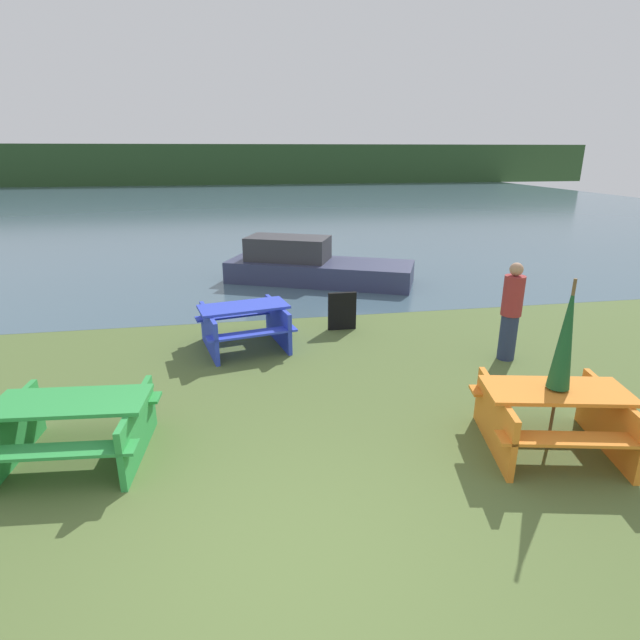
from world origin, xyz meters
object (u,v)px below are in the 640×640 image
at_px(person, 511,312).
at_px(signboard, 342,311).
at_px(umbrella_darkgreen, 566,336).
at_px(boat, 312,266).
at_px(picnic_table_green, 74,423).
at_px(picnic_table_orange, 553,413).
at_px(picnic_table_blue, 244,323).

distance_m(person, signboard, 3.12).
relative_size(umbrella_darkgreen, boat, 0.40).
xyz_separation_m(picnic_table_green, person, (6.32, 1.82, 0.39)).
distance_m(picnic_table_orange, boat, 8.49).
distance_m(picnic_table_green, signboard, 5.40).
bearing_deg(picnic_table_orange, picnic_table_blue, 131.45).
height_order(picnic_table_blue, person, person).
height_order(picnic_table_orange, picnic_table_blue, picnic_table_blue).
bearing_deg(picnic_table_blue, signboard, 17.90).
xyz_separation_m(umbrella_darkgreen, signboard, (-1.51, 4.49, -1.04)).
xyz_separation_m(picnic_table_orange, person, (0.91, 2.57, 0.37)).
bearing_deg(picnic_table_orange, signboard, 108.61).
relative_size(picnic_table_orange, picnic_table_green, 1.05).
height_order(umbrella_darkgreen, person, umbrella_darkgreen).
bearing_deg(boat, picnic_table_orange, -56.07).
relative_size(picnic_table_blue, person, 1.07).
height_order(picnic_table_green, boat, boat).
distance_m(picnic_table_green, umbrella_darkgreen, 5.55).
relative_size(picnic_table_green, umbrella_darkgreen, 0.85).
height_order(umbrella_darkgreen, signboard, umbrella_darkgreen).
bearing_deg(picnic_table_orange, picnic_table_green, 172.03).
relative_size(picnic_table_green, signboard, 2.36).
distance_m(picnic_table_orange, signboard, 4.74).
bearing_deg(picnic_table_green, picnic_table_orange, -7.97).
xyz_separation_m(picnic_table_blue, person, (4.33, -1.30, 0.37)).
bearing_deg(picnic_table_green, umbrella_darkgreen, -7.97).
distance_m(picnic_table_green, picnic_table_blue, 3.70).
xyz_separation_m(picnic_table_orange, picnic_table_green, (-5.42, 0.76, -0.02)).
bearing_deg(person, umbrella_darkgreen, -109.41).
distance_m(umbrella_darkgreen, person, 2.79).
distance_m(picnic_table_orange, picnic_table_blue, 5.17).
distance_m(boat, person, 6.27).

